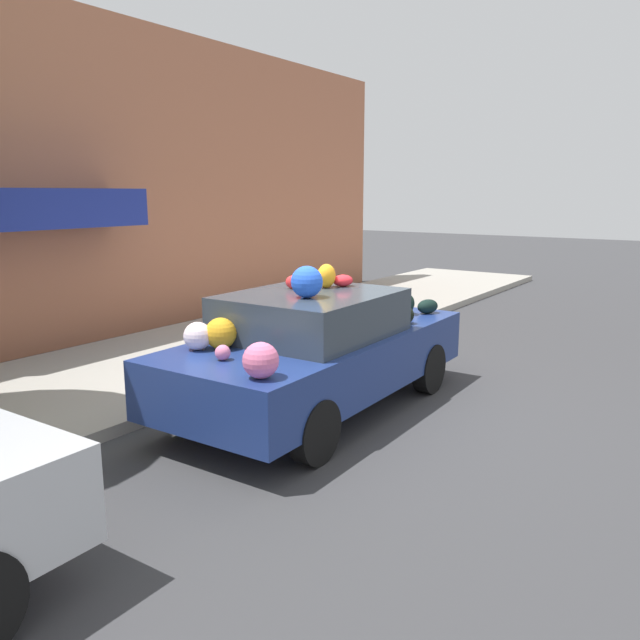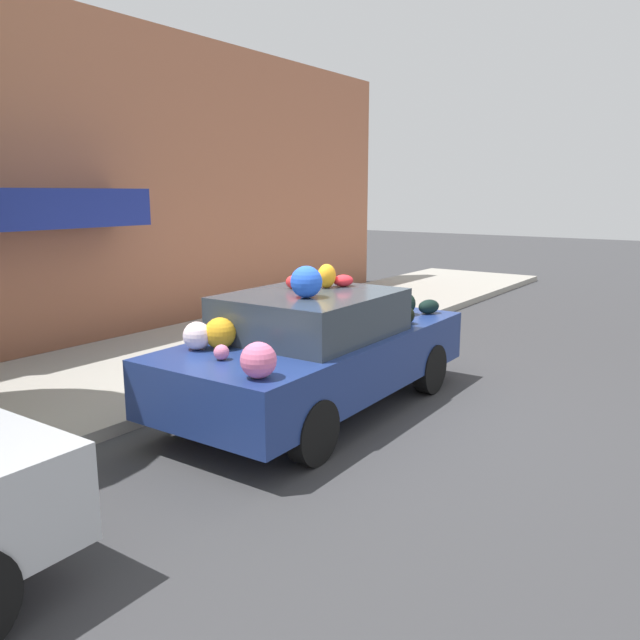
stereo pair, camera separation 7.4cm
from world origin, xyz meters
name	(u,v)px [view 2 (the right image)]	position (x,y,z in m)	size (l,w,h in m)	color
ground_plane	(315,407)	(0.00, 0.00, 0.00)	(60.00, 60.00, 0.00)	#38383A
sidewalk_curb	(157,364)	(0.00, 2.70, 0.07)	(24.00, 3.20, 0.13)	#9E998E
building_facade	(48,181)	(-0.02, 4.92, 2.57)	(18.00, 1.20, 5.18)	#B26B4C
fire_hydrant	(342,312)	(2.92, 1.56, 0.48)	(0.20, 0.20, 0.70)	#B2B2B7
art_car	(318,348)	(-0.03, -0.07, 0.72)	(4.00, 1.78, 1.67)	navy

